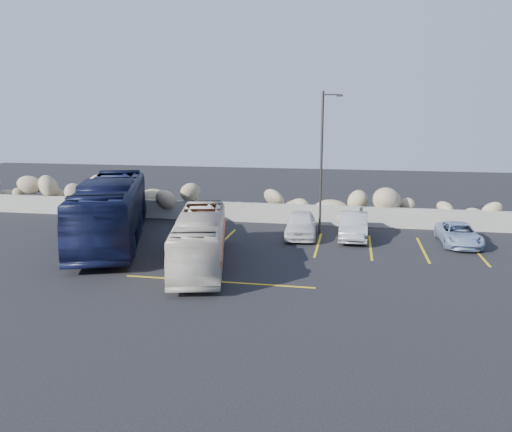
% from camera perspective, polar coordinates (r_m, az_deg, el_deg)
% --- Properties ---
extents(ground, '(90.00, 90.00, 0.00)m').
position_cam_1_polar(ground, '(20.26, -1.77, -7.88)').
color(ground, black).
rests_on(ground, ground).
extents(seawall, '(60.00, 0.40, 1.20)m').
position_cam_1_polar(seawall, '(31.52, 3.07, 0.28)').
color(seawall, gray).
rests_on(seawall, ground).
extents(riprap_pile, '(54.00, 2.80, 2.60)m').
position_cam_1_polar(riprap_pile, '(32.57, 3.38, 1.89)').
color(riprap_pile, tan).
rests_on(riprap_pile, ground).
extents(parking_lines, '(18.16, 9.36, 0.01)m').
position_cam_1_polar(parking_lines, '(25.11, 11.54, -4.25)').
color(parking_lines, gold).
rests_on(parking_lines, ground).
extents(lamppost, '(1.14, 0.18, 8.00)m').
position_cam_1_polar(lamppost, '(28.28, 7.60, 6.47)').
color(lamppost, '#2F2C2A').
rests_on(lamppost, ground).
extents(vintage_bus, '(4.01, 8.93, 2.42)m').
position_cam_1_polar(vintage_bus, '(22.66, -6.39, -2.64)').
color(vintage_bus, beige).
rests_on(vintage_bus, ground).
extents(tour_coach, '(6.92, 12.49, 3.41)m').
position_cam_1_polar(tour_coach, '(27.76, -16.21, 0.62)').
color(tour_coach, black).
rests_on(tour_coach, ground).
extents(car_a, '(2.01, 4.34, 1.44)m').
position_cam_1_polar(car_a, '(28.01, 5.14, -0.93)').
color(car_a, silver).
rests_on(car_a, ground).
extents(car_b, '(1.51, 4.28, 1.41)m').
position_cam_1_polar(car_b, '(28.00, 11.07, -1.13)').
color(car_b, '#A8A8AD').
rests_on(car_b, ground).
extents(car_d, '(1.99, 4.09, 1.12)m').
position_cam_1_polar(car_d, '(28.31, 22.17, -1.94)').
color(car_d, '#899EC3').
rests_on(car_d, ground).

